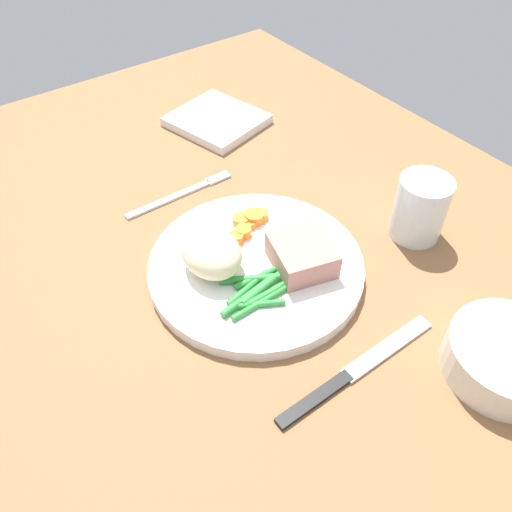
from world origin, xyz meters
TOP-DOWN VIEW (x-y plane):
  - dining_table at (0.00, 0.00)cm, footprint 120.00×90.00cm
  - dinner_plate at (-2.41, 1.81)cm, footprint 25.52×25.52cm
  - meat_portion at (1.03, 5.83)cm, footprint 8.61×8.16cm
  - mashed_potatoes at (-4.71, -2.78)cm, footprint 7.99×6.47cm
  - carrot_slices at (-8.08, 4.94)cm, footprint 4.34×6.89cm
  - green_beans at (1.54, -0.41)cm, footprint 6.83×10.51cm
  - fork at (-20.28, 1.55)cm, footprint 1.44×16.60cm
  - knife at (14.70, 1.53)cm, footprint 1.70×20.50cm
  - water_glass at (4.08, 22.22)cm, footprint 6.53×6.53cm
  - salad_bowl at (23.16, 13.75)cm, footprint 12.01×12.01cm
  - napkin at (-32.90, 16.19)cm, footprint 16.33×15.54cm

SIDE VIEW (x-z plane):
  - dining_table at x=0.00cm, z-range 0.00..2.00cm
  - knife at x=14.70cm, z-range 1.88..2.52cm
  - fork at x=-20.28cm, z-range 2.00..2.40cm
  - napkin at x=-32.90cm, z-range 2.00..3.42cm
  - dinner_plate at x=-2.41cm, z-range 2.00..3.60cm
  - green_beans at x=1.54cm, z-range 3.56..4.46cm
  - carrot_slices at x=-8.08cm, z-range 3.50..4.77cm
  - salad_bowl at x=23.16cm, z-range 2.26..6.34cm
  - meat_portion at x=1.03cm, z-range 3.60..6.83cm
  - water_glass at x=4.08cm, z-range 1.38..9.62cm
  - mashed_potatoes at x=-4.71cm, z-range 3.60..8.40cm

